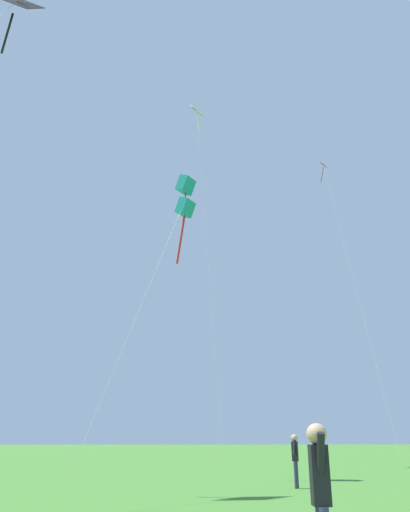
% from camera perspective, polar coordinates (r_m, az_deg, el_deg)
% --- Properties ---
extents(kite_yellow_diamond, '(1.81, 6.32, 26.35)m').
position_cam_1_polar(kite_yellow_diamond, '(40.39, -0.72, 13.75)').
color(kite_yellow_diamond, yellow).
rests_on(kite_yellow_diamond, ground_plane).
extents(kite_black_large, '(2.73, 11.30, 19.80)m').
position_cam_1_polar(kite_black_large, '(24.66, -20.89, 24.07)').
color(kite_black_large, black).
rests_on(kite_black_large, ground_plane).
extents(kite_teal_box, '(4.31, 6.28, 14.01)m').
position_cam_1_polar(kite_teal_box, '(25.61, -2.21, 6.42)').
color(kite_teal_box, teal).
rests_on(kite_teal_box, ground_plane).
extents(kite_red_high, '(1.23, 9.00, 28.36)m').
position_cam_1_polar(kite_red_high, '(52.12, 13.65, 7.14)').
color(kite_red_high, red).
rests_on(kite_red_high, ground_plane).
extents(person_far_back, '(0.23, 0.55, 1.69)m').
position_cam_1_polar(person_far_back, '(6.30, 12.71, -23.82)').
color(person_far_back, '#2D3351').
rests_on(person_far_back, ground_plane).
extents(person_foreground_watcher, '(0.29, 0.53, 1.70)m').
position_cam_1_polar(person_foreground_watcher, '(18.86, 9.99, -20.99)').
color(person_foreground_watcher, '#2D3351').
rests_on(person_foreground_watcher, ground_plane).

